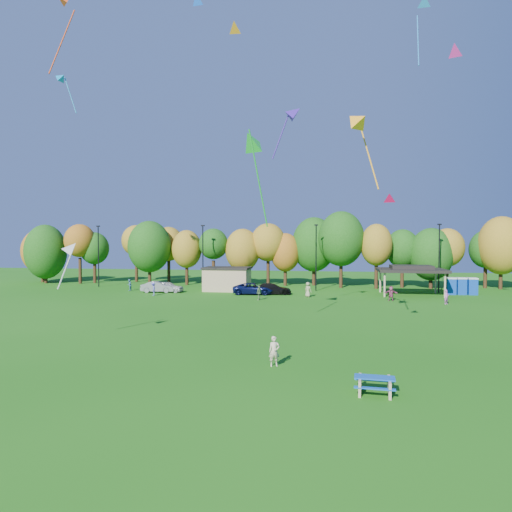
% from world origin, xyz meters
% --- Properties ---
extents(ground, '(160.00, 160.00, 0.00)m').
position_xyz_m(ground, '(0.00, 0.00, 0.00)').
color(ground, '#19600F').
rests_on(ground, ground).
extents(tree_line, '(93.57, 10.55, 11.15)m').
position_xyz_m(tree_line, '(-1.03, 45.51, 5.91)').
color(tree_line, black).
rests_on(tree_line, ground).
extents(lamp_posts, '(64.50, 0.25, 9.09)m').
position_xyz_m(lamp_posts, '(2.00, 40.00, 4.90)').
color(lamp_posts, black).
rests_on(lamp_posts, ground).
extents(utility_building, '(6.30, 4.30, 3.25)m').
position_xyz_m(utility_building, '(-10.00, 38.00, 1.64)').
color(utility_building, tan).
rests_on(utility_building, ground).
extents(pavilion, '(8.20, 6.20, 3.77)m').
position_xyz_m(pavilion, '(14.00, 37.00, 3.23)').
color(pavilion, tan).
rests_on(pavilion, ground).
extents(porta_potties, '(3.75, 1.30, 2.18)m').
position_xyz_m(porta_potties, '(20.43, 38.51, 1.10)').
color(porta_potties, '#0C3DA8').
rests_on(porta_potties, ground).
extents(picnic_table, '(1.89, 1.61, 0.77)m').
position_xyz_m(picnic_table, '(5.98, -1.80, 0.45)').
color(picnic_table, tan).
rests_on(picnic_table, ground).
extents(kite_flyer, '(0.70, 0.58, 1.66)m').
position_xyz_m(kite_flyer, '(0.96, 1.95, 0.83)').
color(kite_flyer, beige).
rests_on(kite_flyer, ground).
extents(car_a, '(4.21, 1.70, 1.43)m').
position_xyz_m(car_a, '(-17.43, 35.00, 0.72)').
color(car_a, silver).
rests_on(car_a, ground).
extents(car_b, '(4.58, 2.14, 1.45)m').
position_xyz_m(car_b, '(-18.62, 34.58, 0.73)').
color(car_b, gray).
rests_on(car_b, ground).
extents(car_c, '(5.47, 2.90, 1.47)m').
position_xyz_m(car_c, '(-5.74, 34.47, 0.73)').
color(car_c, '#0B1243').
rests_on(car_c, ground).
extents(car_d, '(5.19, 2.90, 1.42)m').
position_xyz_m(car_d, '(-3.38, 34.81, 0.71)').
color(car_d, black).
rests_on(car_d, ground).
extents(far_person_0, '(0.69, 0.66, 1.58)m').
position_xyz_m(far_person_0, '(16.37, 29.08, 0.79)').
color(far_person_0, '#C85EBC').
rests_on(far_person_0, ground).
extents(far_person_1, '(0.61, 0.78, 1.59)m').
position_xyz_m(far_person_1, '(-23.34, 36.02, 0.79)').
color(far_person_1, teal).
rests_on(far_person_1, ground).
extents(far_person_2, '(1.61, 0.62, 1.70)m').
position_xyz_m(far_person_2, '(10.81, 30.96, 0.85)').
color(far_person_2, '#9B4064').
rests_on(far_person_2, ground).
extents(far_person_3, '(1.07, 1.00, 1.84)m').
position_xyz_m(far_person_3, '(1.27, 32.75, 0.92)').
color(far_person_3, '#9B9A6A').
rests_on(far_person_3, ground).
extents(far_person_4, '(0.94, 1.21, 1.65)m').
position_xyz_m(far_person_4, '(-17.95, 31.31, 0.83)').
color(far_person_4, '#5755BB').
rests_on(far_person_4, ground).
extents(far_person_5, '(0.76, 1.08, 1.70)m').
position_xyz_m(far_person_5, '(-4.18, 29.15, 0.85)').
color(far_person_5, '#698D56').
rests_on(far_person_5, ground).
extents(kite_0, '(2.65, 1.21, 4.38)m').
position_xyz_m(kite_0, '(-23.63, 20.67, 23.53)').
color(kite_0, '#0C7ABA').
extents(kite_1, '(2.03, 1.60, 3.40)m').
position_xyz_m(kite_1, '(-12.89, 4.90, 6.36)').
color(kite_1, '#B5B5B5').
extents(kite_3, '(1.50, 3.82, 6.45)m').
position_xyz_m(kite_3, '(12.38, 22.44, 29.02)').
color(kite_3, '#2284DC').
extents(kite_5, '(1.07, 1.29, 1.18)m').
position_xyz_m(kite_5, '(7.89, 9.12, 9.87)').
color(kite_5, '#D10B4B').
extents(kite_6, '(2.90, 2.94, 6.22)m').
position_xyz_m(kite_6, '(-16.57, 10.72, 25.69)').
color(kite_6, '#F44715').
extents(kite_7, '(2.61, 4.47, 7.60)m').
position_xyz_m(kite_7, '(-1.90, 11.08, 14.32)').
color(kite_7, green).
extents(kite_8, '(2.81, 1.45, 4.51)m').
position_xyz_m(kite_8, '(1.01, 14.96, 17.33)').
color(kite_8, '#36198C').
extents(kite_10, '(1.48, 1.92, 1.90)m').
position_xyz_m(kite_10, '(-6.20, 25.32, 29.60)').
color(kite_10, orange).
extents(kite_12, '(2.85, 2.89, 5.54)m').
position_xyz_m(kite_12, '(5.56, 8.99, 14.96)').
color(kite_12, '#FFA01A').
extents(kite_13, '(1.78, 2.01, 1.68)m').
position_xyz_m(kite_13, '(13.98, 17.40, 22.64)').
color(kite_13, '#EA279D').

